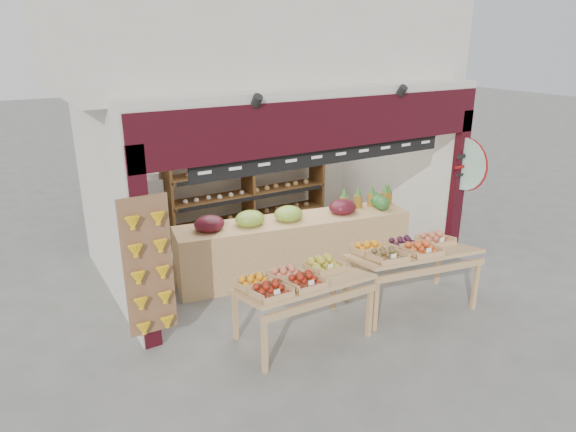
{
  "coord_description": "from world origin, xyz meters",
  "views": [
    {
      "loc": [
        -4.19,
        -6.9,
        3.81
      ],
      "look_at": [
        -0.18,
        -0.2,
        1.06
      ],
      "focal_mm": 32.0,
      "sensor_mm": 36.0,
      "label": 1
    }
  ],
  "objects_px": {
    "back_shelving": "(248,175)",
    "cardboard_stack": "(164,266)",
    "display_table_left": "(294,282)",
    "display_table_right": "(407,251)",
    "watermelon_pile": "(388,250)",
    "mid_counter": "(294,244)",
    "refrigerator": "(143,219)"
  },
  "relations": [
    {
      "from": "watermelon_pile",
      "to": "mid_counter",
      "type": "bearing_deg",
      "value": 166.94
    },
    {
      "from": "cardboard_stack",
      "to": "watermelon_pile",
      "type": "height_order",
      "value": "cardboard_stack"
    },
    {
      "from": "cardboard_stack",
      "to": "display_table_left",
      "type": "height_order",
      "value": "display_table_left"
    },
    {
      "from": "back_shelving",
      "to": "mid_counter",
      "type": "distance_m",
      "value": 2.14
    },
    {
      "from": "back_shelving",
      "to": "cardboard_stack",
      "type": "bearing_deg",
      "value": -153.08
    },
    {
      "from": "back_shelving",
      "to": "mid_counter",
      "type": "bearing_deg",
      "value": -95.19
    },
    {
      "from": "refrigerator",
      "to": "display_table_right",
      "type": "height_order",
      "value": "refrigerator"
    },
    {
      "from": "display_table_left",
      "to": "watermelon_pile",
      "type": "xyz_separation_m",
      "value": [
        2.78,
        1.29,
        -0.63
      ]
    },
    {
      "from": "display_table_left",
      "to": "watermelon_pile",
      "type": "relative_size",
      "value": 2.31
    },
    {
      "from": "cardboard_stack",
      "to": "display_table_left",
      "type": "bearing_deg",
      "value": -71.28
    },
    {
      "from": "cardboard_stack",
      "to": "watermelon_pile",
      "type": "distance_m",
      "value": 3.91
    },
    {
      "from": "back_shelving",
      "to": "display_table_left",
      "type": "height_order",
      "value": "back_shelving"
    },
    {
      "from": "back_shelving",
      "to": "cardboard_stack",
      "type": "height_order",
      "value": "back_shelving"
    },
    {
      "from": "display_table_right",
      "to": "mid_counter",
      "type": "bearing_deg",
      "value": 115.62
    },
    {
      "from": "mid_counter",
      "to": "watermelon_pile",
      "type": "bearing_deg",
      "value": -13.06
    },
    {
      "from": "refrigerator",
      "to": "watermelon_pile",
      "type": "relative_size",
      "value": 2.35
    },
    {
      "from": "back_shelving",
      "to": "refrigerator",
      "type": "bearing_deg",
      "value": -169.64
    },
    {
      "from": "cardboard_stack",
      "to": "display_table_left",
      "type": "distance_m",
      "value": 2.85
    },
    {
      "from": "mid_counter",
      "to": "watermelon_pile",
      "type": "xyz_separation_m",
      "value": [
        1.74,
        -0.4,
        -0.34
      ]
    },
    {
      "from": "mid_counter",
      "to": "display_table_left",
      "type": "height_order",
      "value": "mid_counter"
    },
    {
      "from": "refrigerator",
      "to": "display_table_right",
      "type": "bearing_deg",
      "value": -30.82
    },
    {
      "from": "refrigerator",
      "to": "mid_counter",
      "type": "height_order",
      "value": "refrigerator"
    },
    {
      "from": "back_shelving",
      "to": "watermelon_pile",
      "type": "distance_m",
      "value": 3.06
    },
    {
      "from": "display_table_left",
      "to": "display_table_right",
      "type": "xyz_separation_m",
      "value": [
        1.88,
        -0.06,
        0.04
      ]
    },
    {
      "from": "cardboard_stack",
      "to": "display_table_right",
      "type": "height_order",
      "value": "display_table_right"
    },
    {
      "from": "refrigerator",
      "to": "mid_counter",
      "type": "relative_size",
      "value": 0.43
    },
    {
      "from": "display_table_left",
      "to": "display_table_right",
      "type": "distance_m",
      "value": 1.88
    },
    {
      "from": "refrigerator",
      "to": "mid_counter",
      "type": "xyz_separation_m",
      "value": [
        2.03,
        -1.61,
        -0.33
      ]
    },
    {
      "from": "refrigerator",
      "to": "display_table_left",
      "type": "xyz_separation_m",
      "value": [
        1.0,
        -3.31,
        -0.03
      ]
    },
    {
      "from": "back_shelving",
      "to": "display_table_right",
      "type": "relative_size",
      "value": 1.72
    },
    {
      "from": "display_table_left",
      "to": "watermelon_pile",
      "type": "distance_m",
      "value": 3.13
    },
    {
      "from": "back_shelving",
      "to": "watermelon_pile",
      "type": "bearing_deg",
      "value": -57.23
    }
  ]
}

